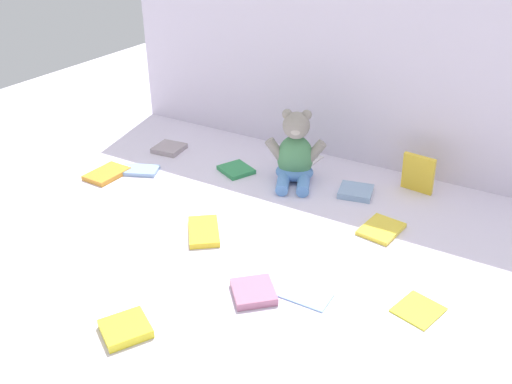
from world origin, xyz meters
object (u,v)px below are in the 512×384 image
at_px(book_case_0, 107,174).
at_px(book_case_9, 254,292).
at_px(book_case_1, 418,309).
at_px(book_case_12, 169,148).
at_px(book_case_3, 381,229).
at_px(book_case_10, 418,174).
at_px(book_case_11, 139,170).
at_px(book_case_5, 356,192).
at_px(book_case_4, 204,231).
at_px(book_case_8, 300,293).
at_px(book_case_6, 304,160).
at_px(teddy_bear, 295,155).
at_px(book_case_7, 236,170).
at_px(book_case_2, 126,329).

bearing_deg(book_case_0, book_case_9, 161.01).
bearing_deg(book_case_0, book_case_1, 174.67).
relative_size(book_case_1, book_case_12, 1.01).
bearing_deg(book_case_9, book_case_3, 25.72).
height_order(book_case_10, book_case_11, book_case_10).
xyz_separation_m(book_case_0, book_case_5, (0.72, 0.29, 0.00)).
distance_m(book_case_1, book_case_9, 0.36).
bearing_deg(book_case_12, book_case_5, -3.45).
distance_m(book_case_3, book_case_4, 0.47).
bearing_deg(book_case_0, book_case_8, 166.92).
bearing_deg(book_case_1, book_case_6, -29.68).
distance_m(book_case_8, book_case_12, 0.87).
distance_m(book_case_5, book_case_11, 0.69).
relative_size(teddy_bear, book_case_11, 1.89).
relative_size(book_case_5, book_case_7, 0.97).
bearing_deg(book_case_12, book_case_0, -107.39).
xyz_separation_m(book_case_6, book_case_11, (-0.42, -0.34, 0.00)).
bearing_deg(book_case_11, book_case_0, 112.79).
bearing_deg(book_case_4, book_case_7, -108.82).
height_order(book_case_5, book_case_7, book_case_5).
height_order(teddy_bear, book_case_9, teddy_bear).
distance_m(book_case_1, book_case_8, 0.26).
height_order(book_case_2, book_case_6, book_case_2).
distance_m(teddy_bear, book_case_12, 0.48).
bearing_deg(book_case_0, book_case_4, 167.37).
height_order(book_case_1, book_case_9, book_case_9).
height_order(teddy_bear, book_case_1, teddy_bear).
bearing_deg(book_case_3, book_case_6, 150.32).
relative_size(teddy_bear, book_case_10, 1.92).
distance_m(book_case_10, book_case_12, 0.84).
bearing_deg(book_case_0, book_case_11, -132.18).
distance_m(book_case_3, book_case_6, 0.46).
bearing_deg(book_case_1, book_case_7, -12.10).
distance_m(book_case_4, book_case_7, 0.37).
distance_m(book_case_2, book_case_7, 0.76).
bearing_deg(teddy_bear, book_case_5, -20.56).
bearing_deg(book_case_7, book_case_0, -29.89).
relative_size(book_case_3, book_case_12, 1.25).
height_order(book_case_1, book_case_11, book_case_11).
bearing_deg(book_case_3, book_case_8, -93.83).
xyz_separation_m(book_case_3, book_case_4, (-0.40, -0.25, 0.00)).
bearing_deg(book_case_3, book_case_9, -103.75).
xyz_separation_m(book_case_4, book_case_11, (-0.39, 0.19, -0.00)).
bearing_deg(book_case_0, book_case_5, -156.52).
bearing_deg(book_case_3, book_case_1, -48.57).
xyz_separation_m(book_case_8, book_case_10, (0.09, 0.61, 0.06)).
bearing_deg(book_case_10, book_case_0, -148.37).
xyz_separation_m(book_case_1, book_case_4, (-0.57, 0.01, 0.00)).
xyz_separation_m(book_case_7, book_case_8, (0.45, -0.44, -0.00)).
bearing_deg(book_case_3, book_case_5, 138.49).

